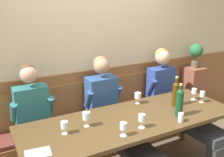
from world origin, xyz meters
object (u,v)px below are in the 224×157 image
Objects in this scene: person_right_seat at (114,116)px; wine_bottle_amber_mid at (176,93)px; wine_glass_center_front at (123,127)px; potted_plant at (196,52)px; wine_glass_near_bucket at (142,118)px; wine_glass_mid_right at (194,92)px; water_tumbler_right at (181,117)px; wine_glass_right_end at (138,96)px; wall_bench at (103,129)px; person_center_right_seat at (176,101)px; person_center_left_seat at (41,136)px; wine_glass_by_bottle at (86,116)px; wine_bottle_clear_water at (180,102)px; dining_table at (132,124)px; wine_glass_center_rear at (64,126)px; wine_glass_left_end at (202,95)px.

person_right_seat is 3.58× the size of wine_bottle_amber_mid.
potted_plant reaches higher than wine_glass_center_front.
wine_glass_mid_right reaches higher than wine_glass_near_bucket.
wine_glass_center_front is (-0.91, -0.32, -0.06)m from wine_bottle_amber_mid.
water_tumbler_right is (-0.57, -0.39, -0.06)m from wine_glass_mid_right.
wine_bottle_amber_mid reaches higher than wine_glass_near_bucket.
wine_glass_near_bucket reaches higher than wine_glass_right_end.
wall_bench is 1.07m from person_center_right_seat.
person_center_left_seat is 1.00× the size of person_right_seat.
wine_glass_by_bottle is 0.41× the size of potted_plant.
wine_glass_by_bottle is (-0.98, 0.25, -0.05)m from wine_bottle_clear_water.
person_center_left_seat is 2.64m from potted_plant.
person_right_seat is 9.34× the size of wine_glass_right_end.
wine_glass_near_bucket is (-0.01, -0.58, 0.22)m from person_right_seat.
person_center_left_seat is 1.51m from wine_bottle_clear_water.
water_tumbler_right is at bearing -22.15° from wine_glass_by_bottle.
person_center_left_seat is at bearing -179.52° from person_center_right_seat.
dining_table is 0.76m from wine_glass_center_rear.
wine_bottle_amber_mid is (0.15, 0.24, -0.01)m from wine_bottle_clear_water.
wine_glass_right_end reaches higher than wine_glass_center_front.
wine_bottle_clear_water reaches higher than wine_glass_center_front.
wine_glass_center_front is 0.94× the size of wine_glass_left_end.
person_center_left_seat is 9.36× the size of wine_glass_right_end.
wall_bench is at bearing 124.49° from wine_glass_right_end.
person_right_seat reaches higher than wine_glass_center_rear.
wine_bottle_clear_water is at bearing 56.37° from water_tumbler_right.
wine_glass_by_bottle reaches higher than wine_glass_center_rear.
person_center_left_seat reaches higher than wine_bottle_amber_mid.
wall_bench is at bearing 142.96° from wine_glass_left_end.
wine_glass_left_end is at bearing -1.91° from wine_glass_center_rear.
wine_glass_right_end is 0.62m from wine_glass_near_bucket.
person_right_seat is 9.06× the size of wine_glass_left_end.
water_tumbler_right is at bearing -123.63° from wine_bottle_clear_water.
wine_bottle_clear_water is at bearing -22.33° from dining_table.
wine_glass_center_rear is at bearing -169.11° from person_center_right_seat.
water_tumbler_right is at bearing -129.49° from person_center_right_seat.
wall_bench is at bearing 117.87° from wine_bottle_clear_water.
potted_plant reaches higher than wine_bottle_clear_water.
wine_glass_near_bucket is at bearing -149.84° from potted_plant.
wine_glass_near_bucket is at bearing -19.13° from wine_glass_center_rear.
wine_glass_center_front is (-0.27, -0.28, 0.17)m from dining_table.
wall_bench is 19.23× the size of wine_glass_right_end.
wine_glass_center_front is 0.80m from wine_glass_right_end.
person_center_right_seat is at bearing 0.48° from person_center_left_seat.
wine_bottle_clear_water is at bearing -47.64° from person_right_seat.
dining_table is 16.51× the size of wine_glass_near_bucket.
wine_bottle_clear_water reaches higher than wine_glass_near_bucket.
dining_table is 17.08× the size of wine_glass_right_end.
person_right_seat is 8.49× the size of wine_glass_by_bottle.
wine_glass_left_end reaches higher than water_tumbler_right.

